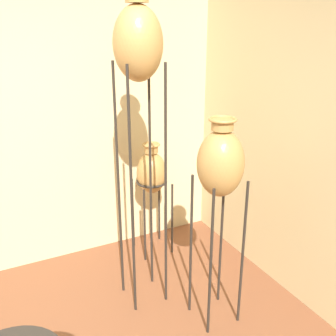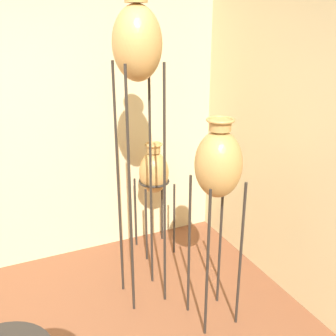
% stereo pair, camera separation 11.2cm
% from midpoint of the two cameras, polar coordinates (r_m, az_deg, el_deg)
% --- Properties ---
extents(vase_stand_tall, '(0.33, 0.33, 2.33)m').
position_cam_midpoint_polar(vase_stand_tall, '(2.72, -5.58, 16.64)').
color(vase_stand_tall, '#28231E').
rests_on(vase_stand_tall, ground_plane).
extents(vase_stand_medium, '(0.32, 0.32, 1.56)m').
position_cam_midpoint_polar(vase_stand_medium, '(2.64, 6.42, 0.32)').
color(vase_stand_medium, '#28231E').
rests_on(vase_stand_medium, ground_plane).
extents(vase_stand_short, '(0.31, 0.31, 1.10)m').
position_cam_midpoint_polar(vase_stand_short, '(3.66, -3.27, -0.80)').
color(vase_stand_short, '#28231E').
rests_on(vase_stand_short, ground_plane).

